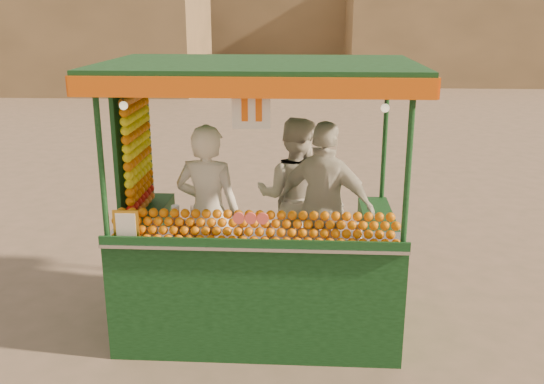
# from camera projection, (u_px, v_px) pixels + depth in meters

# --- Properties ---
(ground) EXTENTS (90.00, 90.00, 0.00)m
(ground) POSITION_uv_depth(u_px,v_px,m) (253.00, 318.00, 6.75)
(ground) COLOR #6C5E4D
(ground) RESTS_ON ground
(building_left) EXTENTS (10.00, 6.00, 6.00)m
(building_left) POSITION_uv_depth(u_px,v_px,m) (83.00, 18.00, 25.47)
(building_left) COLOR #9A7D58
(building_left) RESTS_ON ground
(building_right) EXTENTS (9.00, 6.00, 5.00)m
(building_right) POSITION_uv_depth(u_px,v_px,m) (443.00, 28.00, 28.55)
(building_right) COLOR #9A7D58
(building_right) RESTS_ON ground
(building_center) EXTENTS (14.00, 7.00, 7.00)m
(building_center) POSITION_uv_depth(u_px,v_px,m) (264.00, 7.00, 34.49)
(building_center) COLOR #9A7D58
(building_center) RESTS_ON ground
(juice_cart) EXTENTS (3.12, 2.02, 2.84)m
(juice_cart) POSITION_uv_depth(u_px,v_px,m) (252.00, 248.00, 6.29)
(juice_cart) COLOR #0E3313
(juice_cart) RESTS_ON ground
(vendor_left) EXTENTS (0.76, 0.56, 1.89)m
(vendor_left) POSITION_uv_depth(u_px,v_px,m) (208.00, 213.00, 6.31)
(vendor_left) COLOR white
(vendor_left) RESTS_ON ground
(vendor_middle) EXTENTS (0.97, 0.79, 1.85)m
(vendor_middle) POSITION_uv_depth(u_px,v_px,m) (294.00, 196.00, 6.95)
(vendor_middle) COLOR silver
(vendor_middle) RESTS_ON ground
(vendor_right) EXTENTS (1.20, 0.83, 1.89)m
(vendor_right) POSITION_uv_depth(u_px,v_px,m) (325.00, 208.00, 6.46)
(vendor_right) COLOR silver
(vendor_right) RESTS_ON ground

